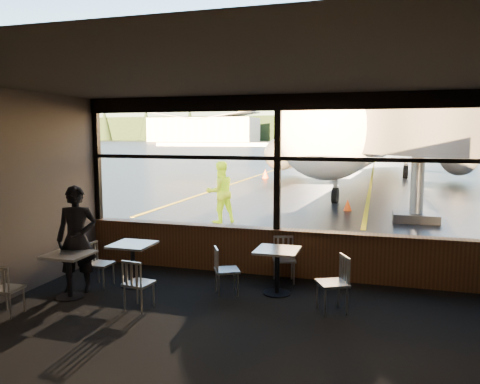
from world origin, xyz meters
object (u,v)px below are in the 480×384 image
at_px(airliner, 370,92).
at_px(cafe_table_left, 69,276).
at_px(jet_bridge, 443,154).
at_px(passenger, 77,239).
at_px(chair_near_e, 332,284).
at_px(chair_mid_w, 101,264).
at_px(chair_near_w, 227,271).
at_px(chair_left_s, 7,289).
at_px(cafe_table_near, 277,272).
at_px(cone_nose, 348,205).
at_px(ground_crew, 220,192).
at_px(cafe_table_mid, 133,265).
at_px(chair_mid_s, 139,284).
at_px(chair_near_n, 284,260).
at_px(cone_wing, 265,174).

height_order(airliner, cafe_table_left, airliner).
distance_m(jet_bridge, passenger, 10.11).
distance_m(jet_bridge, chair_near_e, 7.73).
xyz_separation_m(jet_bridge, chair_mid_w, (-6.52, -7.07, -1.80)).
bearing_deg(airliner, chair_near_w, -89.56).
relative_size(chair_left_s, passenger, 0.43).
bearing_deg(chair_mid_w, cafe_table_near, 100.08).
distance_m(cafe_table_near, chair_near_e, 1.15).
bearing_deg(jet_bridge, passenger, -132.30).
height_order(chair_near_e, cone_nose, chair_near_e).
bearing_deg(ground_crew, jet_bridge, 140.66).
height_order(cafe_table_near, cone_nose, cafe_table_near).
bearing_deg(chair_left_s, cone_nose, 65.24).
bearing_deg(cafe_table_near, chair_near_e, -29.91).
relative_size(chair_mid_w, cone_nose, 1.92).
bearing_deg(airliner, cafe_table_mid, -93.79).
distance_m(cafe_table_left, chair_near_e, 4.36).
height_order(chair_left_s, ground_crew, ground_crew).
bearing_deg(airliner, chair_mid_s, -91.92).
xyz_separation_m(jet_bridge, cafe_table_near, (-3.36, -6.57, -1.81)).
height_order(cafe_table_left, chair_mid_w, chair_mid_w).
xyz_separation_m(chair_left_s, ground_crew, (0.63, 8.19, 0.56)).
relative_size(chair_near_n, chair_mid_s, 1.04).
bearing_deg(chair_near_w, chair_mid_w, -111.90).
relative_size(cafe_table_mid, chair_near_n, 0.92).
bearing_deg(passenger, chair_mid_w, 34.95).
xyz_separation_m(cafe_table_near, cone_wing, (-5.29, 21.40, -0.12)).
relative_size(cafe_table_left, ground_crew, 0.40).
bearing_deg(cafe_table_left, cone_nose, 69.99).
distance_m(cafe_table_near, chair_left_s, 4.29).
bearing_deg(cone_nose, airliner, 88.39).
bearing_deg(chair_near_n, cone_wing, -92.62).
bearing_deg(ground_crew, chair_left_s, 42.06).
relative_size(cafe_table_left, passenger, 0.41).
height_order(chair_mid_s, passenger, passenger).
height_order(chair_mid_w, chair_left_s, chair_mid_w).
bearing_deg(passenger, airliner, 57.73).
relative_size(chair_near_n, cone_wing, 1.52).
distance_m(cafe_table_mid, cone_nose, 10.41).
bearing_deg(jet_bridge, chair_left_s, -129.37).
bearing_deg(passenger, chair_near_n, 2.15).
height_order(cafe_table_mid, ground_crew, ground_crew).
xyz_separation_m(chair_near_n, passenger, (-3.38, -1.52, 0.51)).
xyz_separation_m(cafe_table_near, cafe_table_mid, (-2.61, -0.31, -0.00)).
height_order(airliner, chair_mid_s, airliner).
height_order(chair_near_w, passenger, passenger).
height_order(jet_bridge, cafe_table_mid, jet_bridge).
bearing_deg(chair_mid_s, airliner, 91.03).
bearing_deg(jet_bridge, chair_near_n, -119.75).
distance_m(airliner, cafe_table_mid, 24.52).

